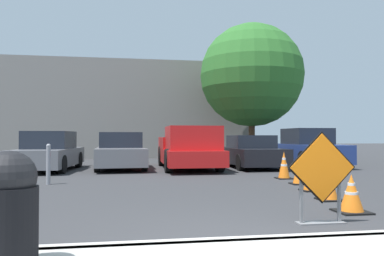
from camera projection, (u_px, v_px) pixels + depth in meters
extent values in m
plane|color=#333335|center=(165.00, 170.00, 13.99)|extent=(96.00, 96.00, 0.00)
cube|color=#ADAAA3|center=(242.00, 245.00, 4.11)|extent=(22.45, 0.20, 0.14)
cube|color=black|center=(322.00, 167.00, 5.39)|extent=(1.04, 0.02, 1.04)
cube|color=orange|center=(322.00, 167.00, 5.38)|extent=(0.98, 0.02, 0.98)
cube|color=slate|center=(321.00, 223.00, 5.42)|extent=(0.71, 0.20, 0.02)
cube|color=slate|center=(301.00, 196.00, 5.38)|extent=(0.04, 0.04, 0.82)
cube|color=slate|center=(339.00, 195.00, 5.47)|extent=(0.04, 0.04, 0.82)
cube|color=black|center=(352.00, 212.00, 6.20)|extent=(0.52, 0.52, 0.03)
cone|color=orange|center=(351.00, 192.00, 6.21)|extent=(0.38, 0.38, 0.61)
cylinder|color=white|center=(351.00, 184.00, 6.21)|extent=(0.12, 0.12, 0.05)
cylinder|color=white|center=(351.00, 193.00, 6.20)|extent=(0.21, 0.21, 0.05)
cube|color=black|center=(329.00, 199.00, 7.39)|extent=(0.44, 0.44, 0.03)
cone|color=orange|center=(329.00, 184.00, 7.40)|extent=(0.32, 0.32, 0.58)
cylinder|color=white|center=(329.00, 177.00, 7.40)|extent=(0.10, 0.10, 0.05)
cylinder|color=white|center=(329.00, 185.00, 7.40)|extent=(0.18, 0.18, 0.05)
cube|color=black|center=(310.00, 190.00, 8.65)|extent=(0.41, 0.41, 0.03)
cone|color=orange|center=(310.00, 172.00, 8.66)|extent=(0.31, 0.31, 0.80)
cylinder|color=white|center=(310.00, 165.00, 8.66)|extent=(0.10, 0.10, 0.07)
cylinder|color=white|center=(310.00, 173.00, 8.66)|extent=(0.17, 0.17, 0.07)
cube|color=black|center=(299.00, 184.00, 9.86)|extent=(0.41, 0.41, 0.03)
cone|color=orange|center=(299.00, 171.00, 9.87)|extent=(0.30, 0.30, 0.64)
cylinder|color=white|center=(299.00, 166.00, 9.87)|extent=(0.10, 0.10, 0.06)
cylinder|color=white|center=(299.00, 172.00, 9.87)|extent=(0.17, 0.17, 0.06)
cube|color=black|center=(284.00, 178.00, 11.16)|extent=(0.46, 0.46, 0.03)
cone|color=orange|center=(284.00, 165.00, 11.17)|extent=(0.34, 0.34, 0.78)
cylinder|color=white|center=(284.00, 159.00, 11.17)|extent=(0.11, 0.11, 0.07)
cylinder|color=white|center=(284.00, 165.00, 11.16)|extent=(0.19, 0.19, 0.07)
cube|color=slate|center=(49.00, 157.00, 13.90)|extent=(2.06, 4.29, 0.64)
cube|color=#1E232D|center=(50.00, 140.00, 14.02)|extent=(1.69, 2.02, 0.65)
cylinder|color=black|center=(62.00, 164.00, 12.68)|extent=(0.24, 0.64, 0.63)
cylinder|color=black|center=(12.00, 165.00, 12.54)|extent=(0.24, 0.64, 0.63)
cylinder|color=black|center=(79.00, 160.00, 15.26)|extent=(0.24, 0.64, 0.63)
cylinder|color=black|center=(37.00, 160.00, 15.12)|extent=(0.24, 0.64, 0.63)
cube|color=slate|center=(121.00, 155.00, 14.74)|extent=(2.01, 4.61, 0.64)
cube|color=#1E232D|center=(121.00, 140.00, 14.86)|extent=(1.69, 2.16, 0.59)
cylinder|color=black|center=(144.00, 161.00, 13.52)|extent=(0.23, 0.72, 0.72)
cylinder|color=black|center=(97.00, 162.00, 13.19)|extent=(0.23, 0.72, 0.72)
cylinder|color=black|center=(140.00, 157.00, 16.28)|extent=(0.23, 0.72, 0.72)
cylinder|color=black|center=(100.00, 158.00, 15.94)|extent=(0.23, 0.72, 0.72)
cube|color=red|center=(188.00, 156.00, 14.67)|extent=(2.00, 5.20, 0.55)
cube|color=red|center=(193.00, 138.00, 13.54)|extent=(1.83, 2.08, 0.85)
cube|color=red|center=(181.00, 142.00, 16.89)|extent=(1.89, 0.10, 0.45)
cube|color=red|center=(206.00, 143.00, 15.86)|extent=(0.10, 2.49, 0.45)
cube|color=red|center=(162.00, 143.00, 15.56)|extent=(0.10, 2.49, 0.45)
cylinder|color=black|center=(220.00, 160.00, 13.28)|extent=(0.24, 0.84, 0.84)
cylinder|color=black|center=(168.00, 161.00, 12.99)|extent=(0.24, 0.84, 0.84)
cylinder|color=black|center=(203.00, 156.00, 16.36)|extent=(0.24, 0.84, 0.84)
cylinder|color=black|center=(162.00, 156.00, 16.07)|extent=(0.24, 0.84, 0.84)
cube|color=black|center=(252.00, 156.00, 15.13)|extent=(1.82, 4.04, 0.63)
cube|color=#1E232D|center=(251.00, 142.00, 15.24)|extent=(1.60, 1.86, 0.51)
cylinder|color=black|center=(283.00, 162.00, 14.02)|extent=(0.20, 0.62, 0.62)
cylinder|color=black|center=(240.00, 162.00, 13.77)|extent=(0.20, 0.62, 0.62)
cylinder|color=black|center=(261.00, 158.00, 16.49)|extent=(0.20, 0.62, 0.62)
cylinder|color=black|center=(224.00, 158.00, 16.24)|extent=(0.20, 0.62, 0.62)
cube|color=navy|center=(308.00, 153.00, 15.90)|extent=(1.82, 4.28, 0.74)
cube|color=#1E232D|center=(307.00, 136.00, 16.02)|extent=(1.59, 1.97, 0.67)
cylinder|color=black|center=(343.00, 160.00, 14.71)|extent=(0.20, 0.71, 0.70)
cylinder|color=black|center=(304.00, 160.00, 14.46)|extent=(0.20, 0.71, 0.70)
cylinder|color=black|center=(312.00, 156.00, 17.32)|extent=(0.20, 0.71, 0.70)
cylinder|color=black|center=(278.00, 156.00, 17.07)|extent=(0.20, 0.71, 0.70)
cylinder|color=black|center=(9.00, 227.00, 3.23)|extent=(0.49, 0.49, 0.68)
sphere|color=black|center=(9.00, 177.00, 3.24)|extent=(0.46, 0.46, 0.46)
cylinder|color=gray|center=(48.00, 165.00, 9.82)|extent=(0.11, 0.11, 1.01)
sphere|color=gray|center=(49.00, 146.00, 9.84)|extent=(0.12, 0.12, 0.12)
cube|color=gray|center=(118.00, 111.00, 23.60)|extent=(15.55, 5.00, 5.72)
cylinder|color=#513823|center=(252.00, 137.00, 19.19)|extent=(0.32, 0.32, 2.43)
sphere|color=#2D6B28|center=(252.00, 75.00, 19.27)|extent=(5.29, 5.29, 5.29)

